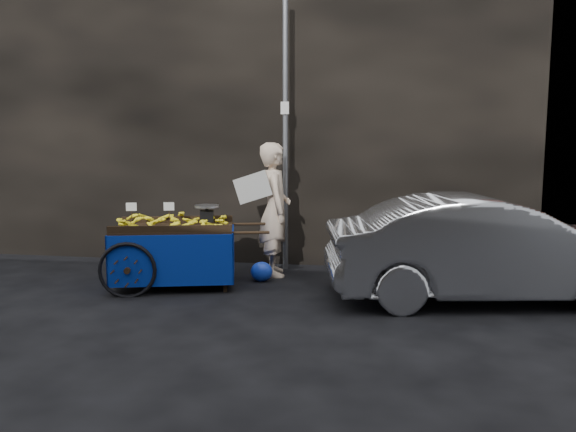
% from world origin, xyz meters
% --- Properties ---
extents(ground, '(80.00, 80.00, 0.00)m').
position_xyz_m(ground, '(0.00, 0.00, 0.00)').
color(ground, black).
rests_on(ground, ground).
extents(building_wall, '(13.50, 2.00, 5.00)m').
position_xyz_m(building_wall, '(0.39, 2.60, 2.50)').
color(building_wall, black).
rests_on(building_wall, ground).
extents(street_pole, '(0.12, 0.10, 4.00)m').
position_xyz_m(street_pole, '(0.30, 1.30, 2.01)').
color(street_pole, slate).
rests_on(street_pole, ground).
extents(banana_cart, '(2.29, 1.44, 1.16)m').
position_xyz_m(banana_cart, '(-1.03, 0.04, 0.71)').
color(banana_cart, black).
rests_on(banana_cart, ground).
extents(vendor, '(0.89, 0.80, 1.90)m').
position_xyz_m(vendor, '(0.22, 0.88, 0.95)').
color(vendor, beige).
rests_on(vendor, ground).
extents(plastic_bag, '(0.30, 0.24, 0.27)m').
position_xyz_m(plastic_bag, '(0.11, 0.46, 0.14)').
color(plastic_bag, blue).
rests_on(plastic_bag, ground).
extents(parked_car, '(4.02, 2.01, 1.27)m').
position_xyz_m(parked_car, '(2.99, 0.00, 0.63)').
color(parked_car, silver).
rests_on(parked_car, ground).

